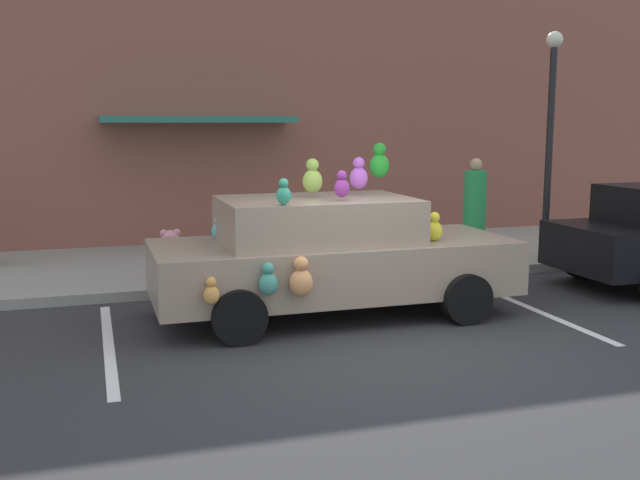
{
  "coord_description": "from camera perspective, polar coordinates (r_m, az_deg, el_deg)",
  "views": [
    {
      "loc": [
        -3.08,
        -7.35,
        2.5
      ],
      "look_at": [
        -0.1,
        2.09,
        0.9
      ],
      "focal_mm": 41.08,
      "sensor_mm": 36.0,
      "label": 1
    }
  ],
  "objects": [
    {
      "name": "sidewalk",
      "position": [
        12.96,
        -3.45,
        -1.63
      ],
      "size": [
        24.0,
        4.0,
        0.15
      ],
      "primitive_type": "cube",
      "color": "gray",
      "rests_on": "ground"
    },
    {
      "name": "parking_stripe_rear",
      "position": [
        8.72,
        -16.15,
        -7.84
      ],
      "size": [
        0.12,
        3.6,
        0.01
      ],
      "primitive_type": "cube",
      "color": "silver",
      "rests_on": "ground"
    },
    {
      "name": "storefront_building",
      "position": [
        14.83,
        -5.67,
        11.81
      ],
      "size": [
        24.0,
        1.25,
        6.4
      ],
      "color": "brown",
      "rests_on": "ground"
    },
    {
      "name": "ground_plane",
      "position": [
        8.35,
        5.05,
        -8.27
      ],
      "size": [
        60.0,
        60.0,
        0.0
      ],
      "primitive_type": "plane",
      "color": "#2D2D30"
    },
    {
      "name": "teddy_bear_on_sidewalk",
      "position": [
        11.37,
        -11.54,
        -1.17
      ],
      "size": [
        0.39,
        0.33,
        0.75
      ],
      "color": "pink",
      "rests_on": "sidewalk"
    },
    {
      "name": "street_lamp_post",
      "position": [
        13.22,
        17.52,
        8.81
      ],
      "size": [
        0.28,
        0.28,
        3.85
      ],
      "color": "black",
      "rests_on": "sidewalk"
    },
    {
      "name": "plush_covered_car",
      "position": [
        9.46,
        0.71,
        -1.14
      ],
      "size": [
        4.65,
        2.16,
        2.22
      ],
      "color": "gray",
      "rests_on": "ground"
    },
    {
      "name": "parking_stripe_front",
      "position": [
        10.38,
        16.07,
        -5.11
      ],
      "size": [
        0.12,
        3.6,
        0.01
      ],
      "primitive_type": "cube",
      "color": "silver",
      "rests_on": "ground"
    },
    {
      "name": "pedestrian_walking_past",
      "position": [
        12.67,
        11.94,
        1.98
      ],
      "size": [
        0.37,
        0.37,
        1.75
      ],
      "color": "green",
      "rests_on": "sidewalk"
    }
  ]
}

